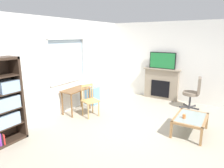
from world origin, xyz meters
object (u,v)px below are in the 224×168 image
at_px(plastic_drawer_unit, 92,95).
at_px(tv, 162,61).
at_px(fireplace, 161,84).
at_px(sippy_cup, 184,116).
at_px(office_chair, 194,91).
at_px(coffee_table, 191,119).
at_px(desk_under_window, 76,93).
at_px(wooden_chair, 90,100).

height_order(plastic_drawer_unit, tv, tv).
bearing_deg(fireplace, sippy_cup, -150.77).
distance_m(plastic_drawer_unit, office_chair, 3.24).
xyz_separation_m(fireplace, coffee_table, (-2.19, -1.43, -0.21)).
bearing_deg(fireplace, desk_under_window, 146.40).
xyz_separation_m(fireplace, office_chair, (-0.44, -1.18, -0.00)).
relative_size(plastic_drawer_unit, fireplace, 0.45).
xyz_separation_m(wooden_chair, coffee_table, (0.41, -2.63, -0.12)).
bearing_deg(office_chair, tv, 70.21).
distance_m(plastic_drawer_unit, tv, 2.72).
relative_size(desk_under_window, office_chair, 0.90).
distance_m(fireplace, tv, 0.84).
relative_size(desk_under_window, sippy_cup, 10.01).
xyz_separation_m(desk_under_window, wooden_chair, (-0.02, -0.52, -0.12)).
distance_m(desk_under_window, sippy_cup, 3.04).
distance_m(wooden_chair, fireplace, 2.87).
bearing_deg(fireplace, wooden_chair, 155.28).
bearing_deg(tv, wooden_chair, 155.13).
bearing_deg(wooden_chair, coffee_table, -81.09).
relative_size(coffee_table, sippy_cup, 10.73).
relative_size(wooden_chair, tv, 0.99).
relative_size(fireplace, coffee_table, 1.33).
height_order(wooden_chair, fireplace, fireplace).
bearing_deg(plastic_drawer_unit, wooden_chair, -146.03).
bearing_deg(coffee_table, wooden_chair, 98.91).
bearing_deg(tv, sippy_cup, -150.58).
distance_m(office_chair, coffee_table, 1.78).
height_order(desk_under_window, fireplace, fireplace).
relative_size(wooden_chair, office_chair, 0.90).
height_order(office_chair, sippy_cup, office_chair).
relative_size(desk_under_window, coffee_table, 0.93).
distance_m(wooden_chair, tv, 3.00).
bearing_deg(office_chair, coffee_table, -171.79).
bearing_deg(tv, plastic_drawer_unit, 134.68).
distance_m(tv, office_chair, 1.51).
distance_m(coffee_table, sippy_cup, 0.22).
bearing_deg(fireplace, coffee_table, -146.86).
xyz_separation_m(plastic_drawer_unit, fireplace, (1.76, -1.76, 0.27)).
distance_m(wooden_chair, plastic_drawer_unit, 1.03).
relative_size(wooden_chair, coffee_table, 0.93).
bearing_deg(coffee_table, plastic_drawer_unit, 82.37).
relative_size(desk_under_window, plastic_drawer_unit, 1.56).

